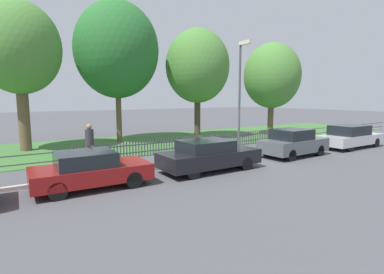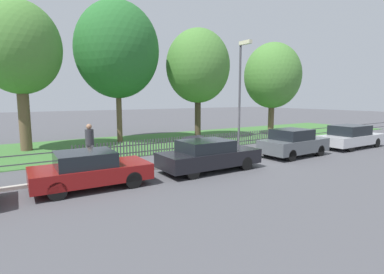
{
  "view_description": "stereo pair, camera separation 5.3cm",
  "coord_description": "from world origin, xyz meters",
  "px_view_note": "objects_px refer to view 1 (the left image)",
  "views": [
    {
      "loc": [
        -9.01,
        -11.1,
        3.02
      ],
      "look_at": [
        -1.17,
        1.05,
        1.1
      ],
      "focal_mm": 28.0,
      "sensor_mm": 36.0,
      "label": 1
    },
    {
      "loc": [
        -8.96,
        -11.13,
        3.02
      ],
      "look_at": [
        -1.17,
        1.05,
        1.1
      ],
      "focal_mm": 28.0,
      "sensor_mm": 36.0,
      "label": 2
    }
  ],
  "objects_px": {
    "parked_car_black_saloon": "(90,169)",
    "tree_behind_motorcycle": "(117,50)",
    "parked_car_white_van": "(350,136)",
    "tree_nearest_kerb": "(19,48)",
    "parked_car_red_compact": "(293,143)",
    "covered_motorcycle": "(193,144)",
    "street_lamp": "(241,85)",
    "parked_car_navy_estate": "(209,155)",
    "tree_far_left": "(272,76)",
    "pedestrian_near_fence": "(90,142)",
    "tree_mid_park": "(197,66)"
  },
  "relations": [
    {
      "from": "parked_car_navy_estate",
      "to": "covered_motorcycle",
      "type": "distance_m",
      "value": 2.61
    },
    {
      "from": "parked_car_white_van",
      "to": "pedestrian_near_fence",
      "type": "height_order",
      "value": "pedestrian_near_fence"
    },
    {
      "from": "tree_nearest_kerb",
      "to": "parked_car_black_saloon",
      "type": "bearing_deg",
      "value": -82.17
    },
    {
      "from": "parked_car_navy_estate",
      "to": "pedestrian_near_fence",
      "type": "xyz_separation_m",
      "value": [
        -3.84,
        3.81,
        0.39
      ]
    },
    {
      "from": "tree_mid_park",
      "to": "parked_car_navy_estate",
      "type": "bearing_deg",
      "value": -121.14
    },
    {
      "from": "tree_nearest_kerb",
      "to": "parked_car_white_van",
      "type": "bearing_deg",
      "value": -29.75
    },
    {
      "from": "parked_car_navy_estate",
      "to": "tree_mid_park",
      "type": "relative_size",
      "value": 0.54
    },
    {
      "from": "parked_car_navy_estate",
      "to": "tree_nearest_kerb",
      "type": "relative_size",
      "value": 0.51
    },
    {
      "from": "tree_behind_motorcycle",
      "to": "street_lamp",
      "type": "distance_m",
      "value": 9.12
    },
    {
      "from": "tree_far_left",
      "to": "street_lamp",
      "type": "xyz_separation_m",
      "value": [
        -7.68,
        -4.96,
        -1.05
      ]
    },
    {
      "from": "parked_car_red_compact",
      "to": "covered_motorcycle",
      "type": "xyz_separation_m",
      "value": [
        -4.64,
        2.34,
        -0.0
      ]
    },
    {
      "from": "covered_motorcycle",
      "to": "tree_mid_park",
      "type": "xyz_separation_m",
      "value": [
        4.38,
        6.14,
        4.56
      ]
    },
    {
      "from": "tree_far_left",
      "to": "pedestrian_near_fence",
      "type": "xyz_separation_m",
      "value": [
        -14.89,
        -3.02,
        -3.65
      ]
    },
    {
      "from": "covered_motorcycle",
      "to": "street_lamp",
      "type": "bearing_deg",
      "value": -16.27
    },
    {
      "from": "parked_car_black_saloon",
      "to": "covered_motorcycle",
      "type": "height_order",
      "value": "parked_car_black_saloon"
    },
    {
      "from": "tree_far_left",
      "to": "tree_mid_park",
      "type": "bearing_deg",
      "value": 162.96
    },
    {
      "from": "tree_nearest_kerb",
      "to": "street_lamp",
      "type": "height_order",
      "value": "tree_nearest_kerb"
    },
    {
      "from": "tree_nearest_kerb",
      "to": "tree_mid_park",
      "type": "height_order",
      "value": "tree_nearest_kerb"
    },
    {
      "from": "parked_car_red_compact",
      "to": "tree_far_left",
      "type": "distance_m",
      "value": 9.58
    },
    {
      "from": "tree_behind_motorcycle",
      "to": "tree_far_left",
      "type": "xyz_separation_m",
      "value": [
        11.42,
        -2.99,
        -1.4
      ]
    },
    {
      "from": "tree_behind_motorcycle",
      "to": "covered_motorcycle",
      "type": "bearing_deg",
      "value": -80.73
    },
    {
      "from": "tree_mid_park",
      "to": "pedestrian_near_fence",
      "type": "relative_size",
      "value": 4.3
    },
    {
      "from": "tree_far_left",
      "to": "street_lamp",
      "type": "relative_size",
      "value": 1.25
    },
    {
      "from": "parked_car_white_van",
      "to": "tree_behind_motorcycle",
      "type": "bearing_deg",
      "value": 138.06
    },
    {
      "from": "parked_car_red_compact",
      "to": "street_lamp",
      "type": "bearing_deg",
      "value": 138.87
    },
    {
      "from": "parked_car_white_van",
      "to": "street_lamp",
      "type": "distance_m",
      "value": 7.98
    },
    {
      "from": "parked_car_red_compact",
      "to": "parked_car_navy_estate",
      "type": "bearing_deg",
      "value": 179.81
    },
    {
      "from": "parked_car_black_saloon",
      "to": "tree_mid_park",
      "type": "relative_size",
      "value": 0.48
    },
    {
      "from": "tree_far_left",
      "to": "pedestrian_near_fence",
      "type": "distance_m",
      "value": 15.62
    },
    {
      "from": "parked_car_white_van",
      "to": "tree_nearest_kerb",
      "type": "bearing_deg",
      "value": 150.27
    },
    {
      "from": "tree_mid_park",
      "to": "tree_far_left",
      "type": "relative_size",
      "value": 1.1
    },
    {
      "from": "parked_car_black_saloon",
      "to": "covered_motorcycle",
      "type": "relative_size",
      "value": 1.88
    },
    {
      "from": "tree_mid_park",
      "to": "pedestrian_near_fence",
      "type": "height_order",
      "value": "tree_mid_park"
    },
    {
      "from": "parked_car_navy_estate",
      "to": "parked_car_white_van",
      "type": "bearing_deg",
      "value": 0.06
    },
    {
      "from": "parked_car_red_compact",
      "to": "parked_car_white_van",
      "type": "distance_m",
      "value": 5.08
    },
    {
      "from": "parked_car_red_compact",
      "to": "covered_motorcycle",
      "type": "height_order",
      "value": "parked_car_red_compact"
    },
    {
      "from": "parked_car_black_saloon",
      "to": "parked_car_red_compact",
      "type": "bearing_deg",
      "value": 1.07
    },
    {
      "from": "parked_car_black_saloon",
      "to": "tree_behind_motorcycle",
      "type": "bearing_deg",
      "value": 67.11
    },
    {
      "from": "parked_car_navy_estate",
      "to": "covered_motorcycle",
      "type": "relative_size",
      "value": 2.07
    },
    {
      "from": "tree_behind_motorcycle",
      "to": "street_lamp",
      "type": "height_order",
      "value": "tree_behind_motorcycle"
    },
    {
      "from": "parked_car_red_compact",
      "to": "tree_behind_motorcycle",
      "type": "height_order",
      "value": "tree_behind_motorcycle"
    },
    {
      "from": "parked_car_red_compact",
      "to": "tree_mid_park",
      "type": "distance_m",
      "value": 9.63
    },
    {
      "from": "parked_car_white_van",
      "to": "parked_car_black_saloon",
      "type": "bearing_deg",
      "value": 179.16
    },
    {
      "from": "pedestrian_near_fence",
      "to": "parked_car_black_saloon",
      "type": "bearing_deg",
      "value": -48.62
    },
    {
      "from": "parked_car_white_van",
      "to": "tree_far_left",
      "type": "distance_m",
      "value": 7.93
    },
    {
      "from": "parked_car_red_compact",
      "to": "parked_car_white_van",
      "type": "relative_size",
      "value": 0.83
    },
    {
      "from": "covered_motorcycle",
      "to": "pedestrian_near_fence",
      "type": "distance_m",
      "value": 4.86
    },
    {
      "from": "pedestrian_near_fence",
      "to": "covered_motorcycle",
      "type": "bearing_deg",
      "value": 39.54
    },
    {
      "from": "tree_behind_motorcycle",
      "to": "street_lamp",
      "type": "relative_size",
      "value": 1.59
    },
    {
      "from": "parked_car_white_van",
      "to": "tree_mid_park",
      "type": "bearing_deg",
      "value": 121.78
    }
  ]
}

